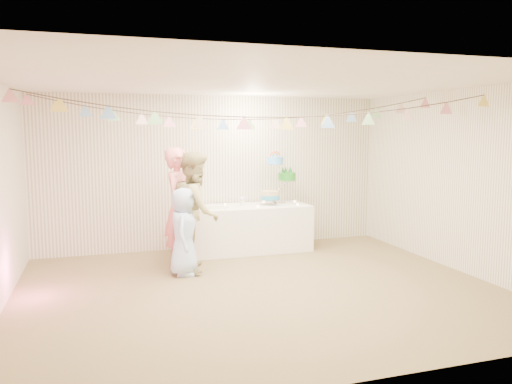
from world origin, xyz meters
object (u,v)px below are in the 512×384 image
object	(u,v)px
person_child	(184,231)
cake_stand	(278,180)
table	(248,228)
person_adult_a	(180,207)
person_adult_b	(196,211)

from	to	relation	value
person_child	cake_stand	bearing A→B (deg)	-40.61
table	person_child	distance (m)	1.68
person_adult_a	person_child	distance (m)	0.55
cake_stand	person_adult_b	xyz separation A→B (m)	(-1.59, -0.91, -0.31)
table	cake_stand	size ratio (longest dim) A/B	2.43
cake_stand	person_adult_a	distance (m)	1.92
table	person_child	size ratio (longest dim) A/B	1.66
table	person_adult_b	distance (m)	1.43
table	person_adult_b	bearing A→B (deg)	-140.51
table	person_adult_a	world-z (taller)	person_adult_a
person_adult_a	person_child	xyz separation A→B (m)	(-0.03, -0.48, -0.27)
cake_stand	person_child	distance (m)	2.21
person_adult_a	person_adult_b	xyz separation A→B (m)	(0.19, -0.26, -0.03)
cake_stand	table	bearing A→B (deg)	-174.81
cake_stand	person_adult_a	bearing A→B (deg)	-159.88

